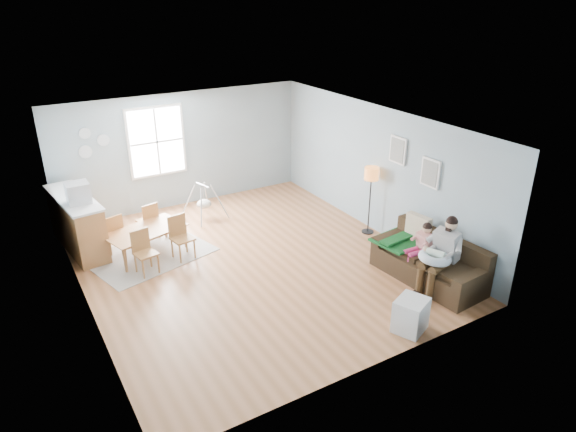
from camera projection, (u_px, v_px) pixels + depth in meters
room at (248, 141)px, 8.91m from camera, size 8.40×9.40×3.90m
window at (157, 142)px, 11.66m from camera, size 1.32×0.08×1.62m
pictures at (414, 161)px, 9.71m from camera, size 0.05×1.34×0.74m
wall_plates at (91, 143)px, 10.93m from camera, size 0.67×0.02×0.66m
sofa at (430, 264)px, 9.24m from camera, size 1.03×2.11×0.83m
green_throw at (400, 240)px, 9.62m from camera, size 1.03×0.88×0.04m
beige_pillow at (418, 228)px, 9.57m from camera, size 0.21×0.51×0.50m
father at (441, 252)px, 8.78m from camera, size 0.97×0.54×1.32m
nursing_pillow at (435, 258)px, 8.73m from camera, size 0.62×0.61×0.23m
infant at (433, 253)px, 8.72m from camera, size 0.24×0.39×0.14m
toddler at (422, 241)px, 9.18m from camera, size 0.53×0.27×0.84m
floor_lamp at (371, 179)px, 10.63m from camera, size 0.30×0.30×1.48m
storage_cube at (410, 315)px, 7.85m from camera, size 0.61×0.58×0.54m
rug at (149, 254)px, 10.21m from camera, size 2.61×2.22×0.01m
dining_table at (147, 242)px, 10.10m from camera, size 1.69×1.23×0.53m
chair_sw at (144, 249)px, 9.41m from camera, size 0.44×0.44×0.83m
chair_se at (180, 234)px, 9.93m from camera, size 0.45×0.45×0.86m
chair_nw at (113, 232)px, 10.12m from camera, size 0.46×0.46×0.81m
chair_ne at (149, 219)px, 10.64m from camera, size 0.45×0.45×0.82m
counter at (77, 223)px, 10.21m from camera, size 0.83×2.08×1.13m
monitor at (78, 193)px, 9.63m from camera, size 0.42×0.39×0.39m
baby_swing at (204, 203)px, 11.66m from camera, size 0.97×0.98×0.82m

